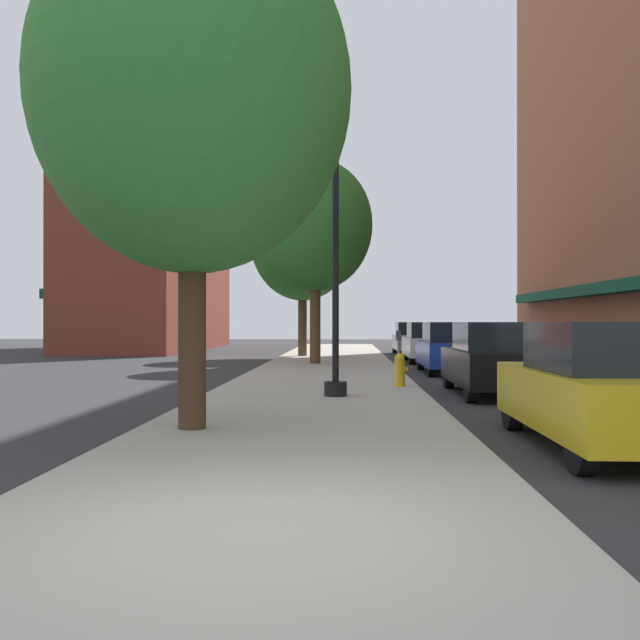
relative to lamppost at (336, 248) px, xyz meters
The scene contains 14 objects.
ground_plane 9.91m from the lamppost, 67.61° to the left, with size 90.00×90.00×0.00m, color #2D2D30.
sidewalk_slab 10.17m from the lamppost, 92.54° to the left, with size 4.80×50.00×0.12m, color #A8A399.
building_far_background 30.87m from the lamppost, 112.46° to the left, with size 6.80×18.00×21.47m.
lamppost is the anchor object (origin of this frame).
fire_hydrant 3.86m from the lamppost, 56.98° to the left, with size 0.33×0.26×0.79m.
parking_meter_near 5.05m from the lamppost, 68.99° to the left, with size 0.14×0.09×1.31m.
tree_near 11.85m from the lamppost, 94.72° to the left, with size 4.30×4.30×7.65m.
tree_mid 17.75m from the lamppost, 95.93° to the left, with size 4.77×4.77×8.01m.
tree_far 5.30m from the lamppost, 113.65° to the right, with size 4.62×4.62×7.55m.
car_yellow 6.88m from the lamppost, 56.39° to the right, with size 1.80×4.30×1.66m.
car_black 4.54m from the lamppost, 22.37° to the left, with size 1.80×4.30×1.66m.
car_blue 9.33m from the lamppost, 66.67° to the left, with size 1.80×4.30×1.66m.
car_white 15.21m from the lamppost, 76.25° to the left, with size 1.80×4.30×1.66m.
car_silver 22.10m from the lamppost, 80.65° to the left, with size 1.80×4.30×1.66m.
Camera 1 is at (0.68, -5.31, 1.66)m, focal length 39.45 mm.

